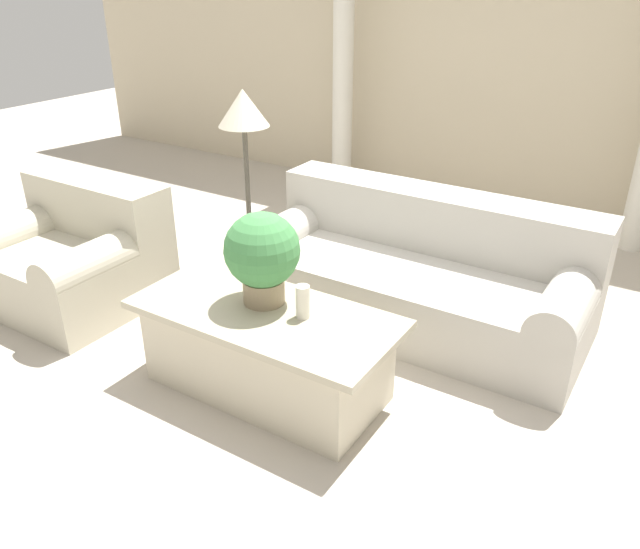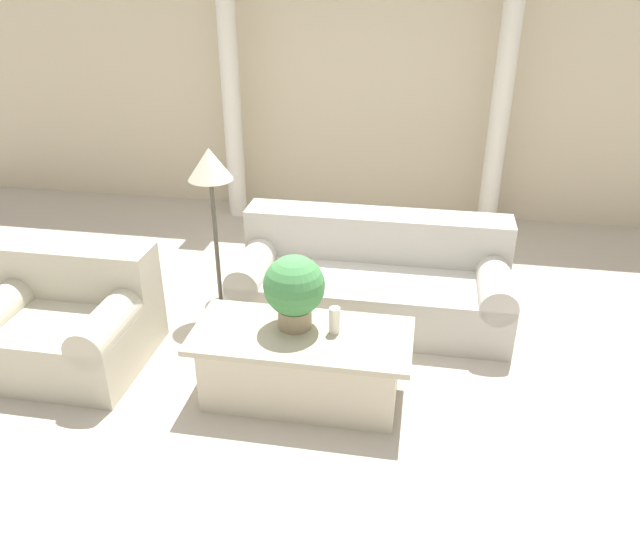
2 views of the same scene
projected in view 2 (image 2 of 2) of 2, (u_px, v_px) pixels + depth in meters
ground_plane at (299, 349)px, 4.76m from camera, size 16.00×16.00×0.00m
wall_back at (354, 68)px, 6.68m from camera, size 10.00×0.06×3.20m
sofa_long at (372, 278)px, 5.11m from camera, size 2.19×0.97×0.80m
loveseat at (67, 318)px, 4.53m from camera, size 1.14×0.97×0.80m
coffee_table at (302, 364)px, 4.15m from camera, size 1.44×0.67×0.50m
potted_plant at (294, 289)px, 3.99m from camera, size 0.40×0.40×0.50m
pillar_candle at (335, 320)px, 4.01m from camera, size 0.07×0.07×0.18m
floor_lamp at (211, 178)px, 4.79m from camera, size 0.35×0.35×1.39m
column_left at (232, 102)px, 6.68m from camera, size 0.28×0.28×2.50m
column_right at (500, 112)px, 6.24m from camera, size 0.28×0.28×2.50m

